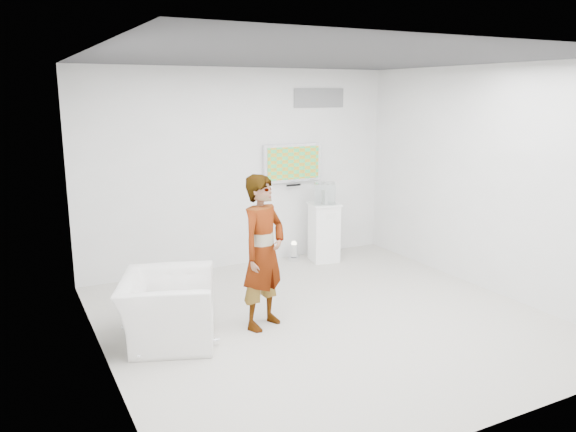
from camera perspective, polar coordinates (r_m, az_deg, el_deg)
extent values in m
cube|color=#B0ADA2|center=(6.80, 3.78, -10.35)|extent=(5.00, 5.00, 0.01)
cube|color=#323234|center=(6.28, 4.18, 15.68)|extent=(5.00, 5.00, 0.01)
cube|color=silver|center=(8.58, -4.77, 4.79)|extent=(5.00, 0.01, 3.00)
cube|color=silver|center=(4.49, 20.82, -3.07)|extent=(5.00, 0.01, 3.00)
cube|color=silver|center=(5.52, -18.78, -0.10)|extent=(0.01, 5.00, 3.00)
cube|color=silver|center=(7.95, 19.58, 3.51)|extent=(0.01, 5.00, 3.00)
cube|color=silver|center=(8.89, 0.43, 5.42)|extent=(1.00, 0.08, 0.60)
cube|color=slate|center=(9.10, 3.18, 11.88)|extent=(0.90, 0.02, 0.30)
imported|color=white|center=(6.32, -2.52, -3.69)|extent=(0.76, 0.67, 1.76)
imported|color=white|center=(6.27, -12.11, -9.16)|extent=(1.29, 1.37, 0.72)
cube|color=white|center=(8.93, 3.68, -1.65)|extent=(0.53, 0.53, 0.93)
cylinder|color=white|center=(8.99, 0.60, -3.60)|extent=(0.23, 0.23, 0.30)
cube|color=white|center=(8.80, 3.74, 2.32)|extent=(0.44, 0.44, 0.32)
cube|color=white|center=(8.81, 3.73, 1.98)|extent=(0.08, 0.16, 0.22)
cube|color=white|center=(6.45, -2.24, 3.05)|extent=(0.11, 0.13, 0.04)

